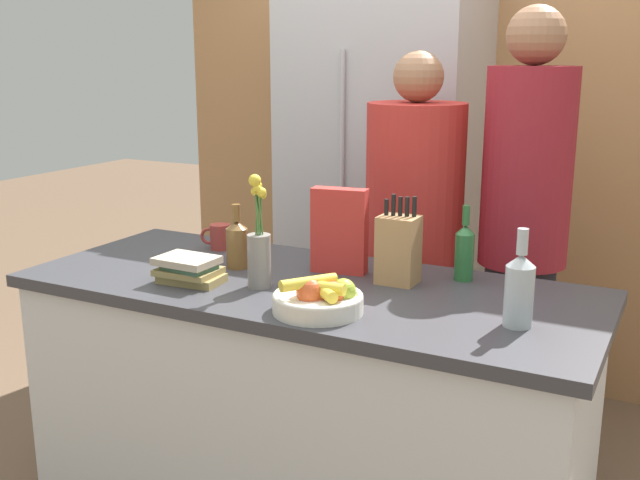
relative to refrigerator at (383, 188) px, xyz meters
The scene contains 14 objects.
kitchen_island 1.36m from the refrigerator, 78.70° to the right, with size 1.86×0.77×0.88m.
back_wall_wood 0.54m from the refrigerator, 55.91° to the left, with size 3.06×0.12×2.60m.
refrigerator is the anchor object (origin of this frame).
fruit_bowl 1.52m from the refrigerator, 74.16° to the right, with size 0.26×0.26×0.11m.
knife_block 1.20m from the refrigerator, 65.05° to the right, with size 0.12×0.11×0.29m.
flower_vase 1.34m from the refrigerator, 84.23° to the right, with size 0.07×0.07×0.36m.
cereal_box 1.10m from the refrigerator, 74.96° to the right, with size 0.19×0.09×0.29m.
coffee_mug 1.03m from the refrigerator, 104.10° to the right, with size 0.11×0.08×0.10m.
book_stack 1.40m from the refrigerator, 93.74° to the right, with size 0.21×0.15×0.09m.
bottle_oil 1.18m from the refrigerator, 54.49° to the right, with size 0.06×0.06×0.25m.
bottle_vinegar 1.18m from the refrigerator, 92.43° to the right, with size 0.07×0.07×0.22m.
bottle_wine 1.61m from the refrigerator, 54.34° to the right, with size 0.08×0.08×0.27m.
person_at_sink 0.71m from the refrigerator, 57.60° to the right, with size 0.37×0.37×1.61m.
person_in_blue 0.96m from the refrigerator, 35.08° to the right, with size 0.32×0.32×1.76m.
Camera 1 is at (1.09, -2.03, 1.60)m, focal length 42.00 mm.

